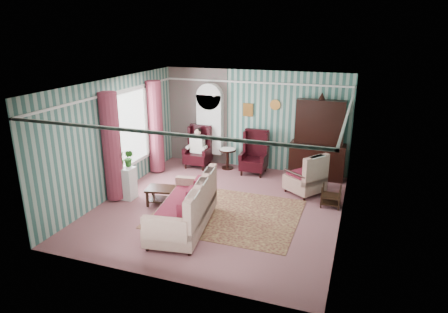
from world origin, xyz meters
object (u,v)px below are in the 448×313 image
(plant_stand, at_px, (124,183))
(floral_armchair, at_px, (305,174))
(bookcase, at_px, (210,129))
(sofa, at_px, (183,205))
(dresser_hutch, at_px, (319,137))
(seated_woman, at_px, (198,148))
(wingback_left, at_px, (198,147))
(nest_table, at_px, (331,196))
(wingback_right, at_px, (254,153))
(round_side_table, at_px, (228,159))
(coffee_table, at_px, (167,196))

(plant_stand, relative_size, floral_armchair, 0.79)
(bookcase, relative_size, sofa, 1.00)
(dresser_hutch, distance_m, seated_woman, 3.56)
(wingback_left, relative_size, nest_table, 2.31)
(wingback_right, distance_m, round_side_table, 0.92)
(round_side_table, xyz_separation_m, coffee_table, (-0.52, -2.90, -0.09))
(bookcase, xyz_separation_m, sofa, (0.99, -4.09, -0.57))
(wingback_right, xyz_separation_m, nest_table, (2.32, -1.55, -0.35))
(coffee_table, bearing_deg, dresser_hutch, 44.03)
(round_side_table, bearing_deg, seated_woman, -170.54)
(wingback_left, distance_m, nest_table, 4.37)
(wingback_right, height_order, round_side_table, wingback_right)
(floral_armchair, bearing_deg, nest_table, -94.68)
(bookcase, bearing_deg, floral_armchair, -23.29)
(plant_stand, xyz_separation_m, floral_armchair, (4.16, 1.80, 0.11))
(nest_table, bearing_deg, dresser_hutch, 107.39)
(seated_woman, height_order, round_side_table, seated_woman)
(dresser_hutch, relative_size, wingback_right, 1.89)
(wingback_right, xyz_separation_m, round_side_table, (-0.85, 0.15, -0.33))
(bookcase, height_order, seated_woman, bookcase)
(round_side_table, bearing_deg, plant_stand, -120.38)
(wingback_right, distance_m, seated_woman, 1.75)
(round_side_table, bearing_deg, floral_armchair, -24.06)
(floral_armchair, bearing_deg, bookcase, 102.39)
(round_side_table, height_order, coffee_table, round_side_table)
(wingback_right, distance_m, coffee_table, 3.10)
(dresser_hutch, height_order, coffee_table, dresser_hutch)
(seated_woman, distance_m, coffee_table, 2.80)
(plant_stand, height_order, floral_armchair, floral_armchair)
(wingback_left, distance_m, coffee_table, 2.80)
(round_side_table, bearing_deg, dresser_hutch, 2.64)
(sofa, bearing_deg, plant_stand, 56.60)
(nest_table, height_order, plant_stand, plant_stand)
(dresser_hutch, height_order, sofa, dresser_hutch)
(plant_stand, bearing_deg, round_side_table, 59.62)
(bookcase, relative_size, wingback_left, 1.79)
(wingback_left, height_order, sofa, wingback_left)
(sofa, bearing_deg, wingback_left, 10.10)
(seated_woman, distance_m, floral_armchair, 3.50)
(round_side_table, distance_m, coffee_table, 2.94)
(seated_woman, relative_size, coffee_table, 1.23)
(wingback_right, relative_size, sofa, 0.56)
(seated_woman, bearing_deg, bookcase, 57.34)
(floral_armchair, distance_m, coffee_table, 3.50)
(wingback_right, height_order, coffee_table, wingback_right)
(plant_stand, distance_m, coffee_table, 1.20)
(round_side_table, height_order, sofa, sofa)
(bookcase, distance_m, round_side_table, 1.07)
(floral_armchair, bearing_deg, wingback_left, 109.90)
(seated_woman, distance_m, plant_stand, 2.87)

